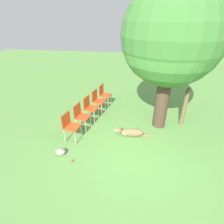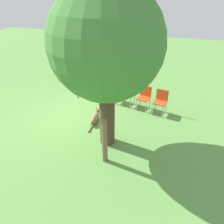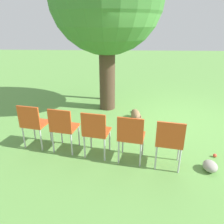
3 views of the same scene
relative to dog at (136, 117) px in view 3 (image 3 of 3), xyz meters
The scene contains 10 objects.
ground_plane 0.67m from the dog, 68.02° to the right, with size 30.00×30.00×0.00m, color #609947.
dog is the anchor object (origin of this frame).
fence_post 2.10m from the dog, 29.13° to the left, with size 0.14×0.14×1.38m.
red_chair_0 1.91m from the dog, 166.91° to the right, with size 0.50×0.51×0.90m.
red_chair_1 1.73m from the dog, behind, with size 0.50×0.51×0.90m.
red_chair_2 1.78m from the dog, 151.58° to the left, with size 0.50×0.51×0.90m.
red_chair_3 2.04m from the dog, 133.62° to the left, with size 0.50×0.51×0.90m.
red_chair_4 2.45m from the dog, 120.82° to the left, with size 0.50×0.51×0.90m.
tennis_ball 2.01m from the dog, 136.83° to the right, with size 0.07×0.07×0.07m.
garden_rock 2.19m from the dog, 148.92° to the right, with size 0.28×0.23×0.18m.
Camera 3 is at (-5.23, 0.98, 2.32)m, focal length 35.00 mm.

